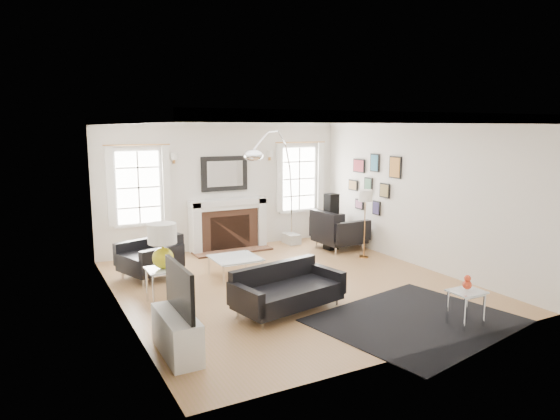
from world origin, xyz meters
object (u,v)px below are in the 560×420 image
fireplace (228,225)px  coffee_table (235,259)px  armchair_left (152,257)px  arc_floor_lamp (274,186)px  armchair_right (337,231)px  gourd_lamp (162,243)px  sofa (286,291)px

fireplace → coffee_table: size_ratio=2.10×
fireplace → armchair_left: fireplace is taller
arc_floor_lamp → fireplace: bearing=131.1°
armchair_left → armchair_right: bearing=3.4°
coffee_table → gourd_lamp: bearing=-152.7°
fireplace → armchair_right: fireplace is taller
sofa → coffee_table: size_ratio=2.18×
armchair_left → sofa: bearing=-62.2°
armchair_left → arc_floor_lamp: 2.92m
fireplace → coffee_table: 2.07m
fireplace → armchair_left: bearing=-146.8°
sofa → coffee_table: 1.85m
fireplace → gourd_lamp: size_ratio=2.48×
armchair_left → gourd_lamp: 1.55m
gourd_lamp → fireplace: bearing=51.9°
fireplace → coffee_table: (-0.66, -1.95, -0.21)m
armchair_right → gourd_lamp: bearing=-158.6°
coffee_table → gourd_lamp: 1.77m
sofa → gourd_lamp: (-1.50, 1.09, 0.65)m
arc_floor_lamp → armchair_left: bearing=-170.0°
armchair_right → gourd_lamp: 4.61m
armchair_left → coffee_table: bearing=-27.0°
coffee_table → arc_floor_lamp: bearing=39.9°
armchair_left → coffee_table: 1.47m
sofa → armchair_right: (2.76, 2.76, 0.10)m
fireplace → sofa: fireplace is taller
armchair_left → gourd_lamp: (-0.17, -1.43, 0.58)m
coffee_table → arc_floor_lamp: arc_floor_lamp is taller
armchair_left → armchair_right: armchair_right is taller
sofa → gourd_lamp: size_ratio=2.57×
gourd_lamp → coffee_table: bearing=27.3°
fireplace → sofa: (-0.63, -3.80, -0.25)m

